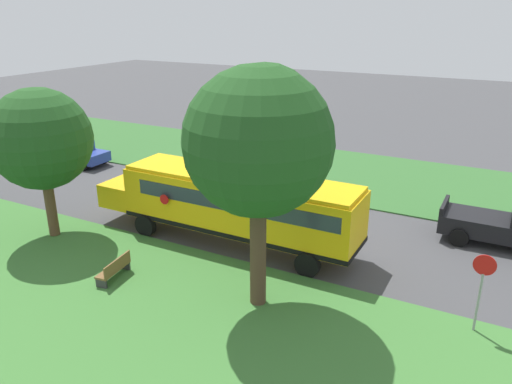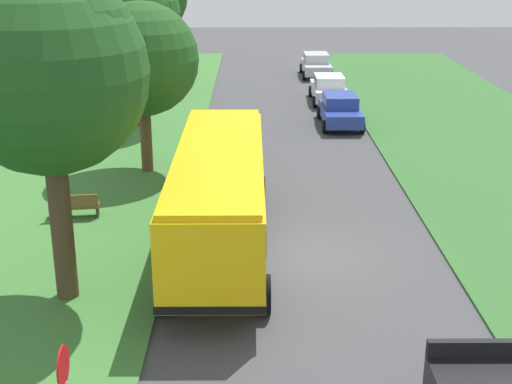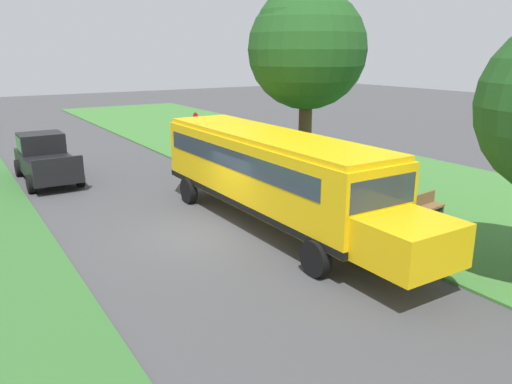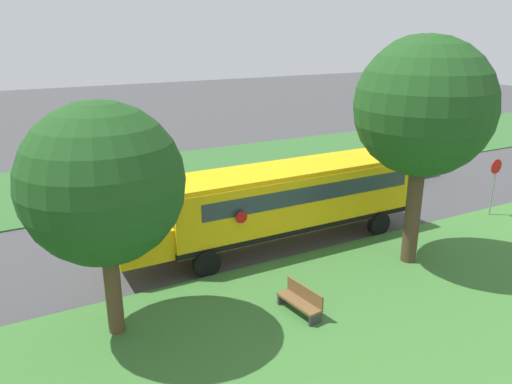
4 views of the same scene
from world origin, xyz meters
name	(u,v)px [view 4 (image 4 of 4)]	position (x,y,z in m)	size (l,w,h in m)	color
ground_plane	(265,219)	(0.00, 0.00, 0.00)	(120.00, 120.00, 0.00)	#424244
grass_verge	(432,329)	(-10.00, 0.00, 0.04)	(12.00, 80.00, 0.08)	#3D7533
grass_far_side	(193,171)	(9.00, 0.00, 0.04)	(10.00, 80.00, 0.07)	#33662D
school_bus	(284,198)	(-2.57, 0.57, 1.92)	(2.84, 12.42, 3.16)	yellow
pickup_truck	(394,158)	(2.70, -10.25, 1.07)	(2.28, 5.40, 2.10)	black
oak_tree_beside_bus	(422,102)	(-6.27, -2.61, 5.97)	(4.78, 4.78, 8.22)	#4C3826
oak_tree_roadside_mid	(102,186)	(-5.88, 8.13, 4.47)	(4.34, 4.34, 6.69)	brown
stop_sign	(494,181)	(-4.60, -9.44, 1.74)	(0.08, 0.68, 2.74)	gray
park_bench	(301,301)	(-7.49, 2.93, 0.47)	(1.65, 0.70, 0.92)	brown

